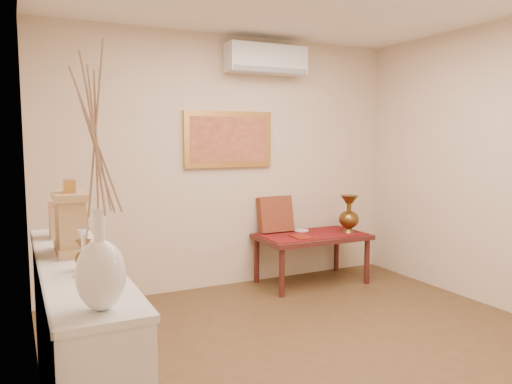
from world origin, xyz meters
TOP-DOWN VIEW (x-y plane):
  - floor at (0.00, 0.00)m, footprint 4.50×4.50m
  - wall_back at (0.00, 2.25)m, footprint 4.00×0.02m
  - wall_left at (-2.00, 0.00)m, footprint 0.02×4.50m
  - white_vase at (-1.82, -0.86)m, footprint 0.18×0.18m
  - candlestick at (-1.82, -0.36)m, footprint 0.11×0.11m
  - brass_urn_small at (-1.81, -0.24)m, footprint 0.09×0.09m
  - table_cloth at (0.85, 1.88)m, footprint 1.14×0.59m
  - brass_urn_tall at (1.27, 1.78)m, footprint 0.23×0.23m
  - plate at (0.83, 2.07)m, footprint 0.16×0.16m
  - menu at (0.65, 1.76)m, footprint 0.20×0.26m
  - cushion at (0.54, 2.15)m, footprint 0.40×0.18m
  - display_ledge at (-1.82, 0.00)m, footprint 0.37×2.02m
  - mantel_clock at (-1.82, 0.17)m, footprint 0.17×0.36m
  - wooden_chest at (-1.82, 0.67)m, footprint 0.16×0.21m
  - low_table at (0.85, 1.88)m, footprint 1.20×0.70m
  - painting at (0.00, 2.22)m, footprint 1.00×0.06m
  - ac_unit at (0.40, 2.12)m, footprint 0.90×0.25m

SIDE VIEW (x-z plane):
  - floor at x=0.00m, z-range 0.00..0.00m
  - low_table at x=0.85m, z-range 0.21..0.76m
  - display_ledge at x=-1.82m, z-range 0.00..0.98m
  - table_cloth at x=0.85m, z-range 0.55..0.56m
  - plate at x=0.83m, z-range 0.56..0.57m
  - menu at x=0.65m, z-range 0.56..0.57m
  - cushion at x=0.54m, z-range 0.55..0.97m
  - brass_urn_tall at x=1.27m, z-range 0.56..1.06m
  - brass_urn_small at x=-1.81m, z-range 0.98..1.17m
  - candlestick at x=-1.82m, z-range 0.98..1.21m
  - wooden_chest at x=-1.82m, z-range 0.98..1.22m
  - mantel_clock at x=-1.82m, z-range 0.95..1.36m
  - wall_back at x=0.00m, z-range 0.00..2.70m
  - wall_left at x=-2.00m, z-range 0.00..2.70m
  - white_vase at x=-1.82m, z-range 0.98..1.95m
  - painting at x=0.00m, z-range 1.30..1.90m
  - ac_unit at x=0.40m, z-range 2.30..2.60m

